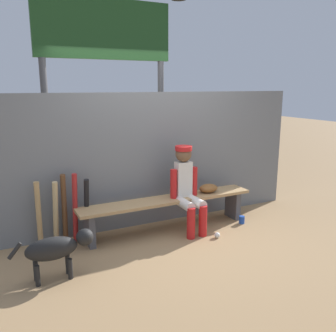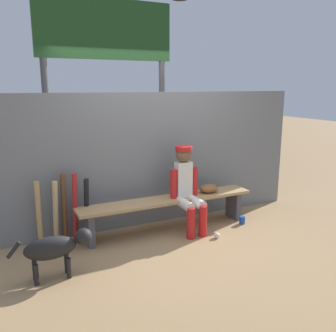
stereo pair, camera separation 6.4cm
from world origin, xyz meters
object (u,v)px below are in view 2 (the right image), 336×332
baseball (217,235)px  cup_on_bench (191,191)px  dugout_bench (168,205)px  dog (56,247)px  bat_wood_natural (56,212)px  bat_aluminum_black (87,209)px  player_seated (187,186)px  bat_wood_tan (39,214)px  bat_aluminum_red (75,208)px  bat_wood_dark (64,208)px  cup_on_ground (242,220)px  scoreboard (110,53)px  baseball_glove (209,188)px

baseball → cup_on_bench: 0.73m
dugout_bench → baseball: 0.77m
cup_on_bench → dog: size_ratio=0.13×
bat_wood_natural → bat_aluminum_black: bearing=-6.0°
bat_aluminum_black → cup_on_bench: bearing=-6.1°
player_seated → bat_wood_tan: bearing=169.6°
bat_aluminum_red → baseball: 1.86m
bat_wood_dark → cup_on_ground: 2.48m
bat_aluminum_black → bat_wood_dark: 0.27m
bat_wood_dark → bat_wood_tan: (-0.31, -0.00, -0.03)m
player_seated → dog: 1.91m
bat_wood_tan → baseball: bearing=-19.8°
bat_aluminum_red → bat_wood_dark: (-0.12, 0.06, -0.00)m
player_seated → scoreboard: size_ratio=0.34×
player_seated → bat_wood_dark: player_seated is taller
baseball_glove → bat_wood_dark: (-1.98, 0.24, -0.07)m
dugout_bench → baseball_glove: size_ratio=8.83×
bat_aluminum_black → bat_aluminum_red: bat_aluminum_red is taller
baseball_glove → dugout_bench: bearing=180.0°
scoreboard → dog: bearing=-122.3°
cup_on_ground → dog: size_ratio=0.13×
baseball_glove → cup_on_ground: 0.67m
bat_aluminum_black → baseball: 1.72m
bat_aluminum_red → cup_on_bench: (1.57, -0.15, 0.06)m
bat_wood_tan → dog: bearing=-85.7°
cup_on_bench → bat_aluminum_black: bearing=173.9°
player_seated → bat_wood_natural: bearing=168.9°
dugout_bench → bat_aluminum_black: bat_aluminum_black is taller
player_seated → bat_wood_dark: size_ratio=1.29×
dog → cup_on_ground: bearing=8.2°
cup_on_ground → scoreboard: (-1.40, 1.58, 2.38)m
cup_on_bench → scoreboard: 2.42m
cup_on_bench → baseball: bearing=-80.0°
bat_aluminum_black → baseball: bearing=-24.7°
dugout_bench → baseball: size_ratio=33.39×
dugout_bench → cup_on_ground: size_ratio=22.46×
player_seated → scoreboard: 2.37m
bat_wood_tan → dog: (0.07, -0.87, -0.08)m
bat_aluminum_black → cup_on_ground: size_ratio=7.51×
bat_aluminum_black → dog: 0.97m
baseball → dog: dog is taller
dugout_bench → bat_aluminum_black: bearing=170.5°
bat_wood_dark → dog: bearing=-105.4°
dog → bat_wood_tan: bearing=94.3°
bat_aluminum_black → cup_on_bench: size_ratio=7.51×
dugout_bench → scoreboard: (-0.34, 1.32, 2.08)m
dugout_bench → dog: size_ratio=2.93×
bat_wood_dark → bat_wood_natural: size_ratio=1.09×
bat_aluminum_red → scoreboard: 2.45m
cup_on_ground → scoreboard: size_ratio=0.03×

